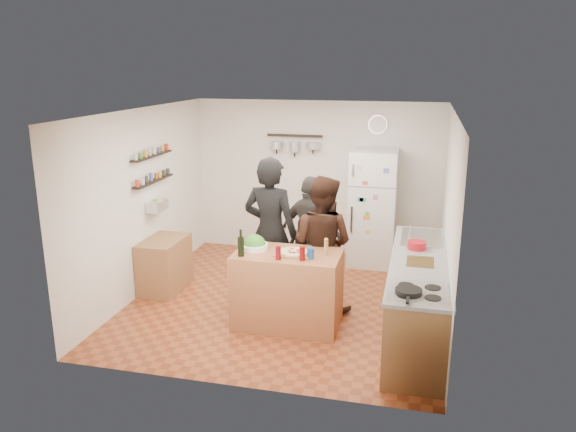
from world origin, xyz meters
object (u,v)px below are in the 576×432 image
(side_table, at_px, (165,265))
(prep_island, at_px, (288,289))
(person_left, at_px, (270,232))
(counter_run, at_px, (418,298))
(skillet, at_px, (408,291))
(wall_clock, at_px, (378,124))
(salad_bowl, at_px, (254,246))
(fridge, at_px, (373,208))
(person_back, at_px, (311,234))
(person_center, at_px, (321,244))
(salt_canister, at_px, (311,253))
(pepper_mill, at_px, (326,248))
(red_bowl, at_px, (417,245))
(wine_bottle, at_px, (241,246))

(side_table, bearing_deg, prep_island, -18.82)
(person_left, height_order, counter_run, person_left)
(skillet, xyz_separation_m, side_table, (-3.34, 1.57, -0.58))
(person_left, bearing_deg, prep_island, 130.94)
(wall_clock, bearing_deg, prep_island, -105.78)
(salad_bowl, distance_m, fridge, 2.64)
(person_back, bearing_deg, fridge, -99.85)
(person_center, distance_m, fridge, 1.91)
(salt_canister, bearing_deg, pepper_mill, 48.58)
(fridge, bearing_deg, prep_island, -107.81)
(red_bowl, bearing_deg, person_left, 178.17)
(pepper_mill, bearing_deg, skillet, -44.78)
(salad_bowl, relative_size, red_bowl, 1.46)
(salad_bowl, bearing_deg, wall_clock, 66.05)
(wine_bottle, distance_m, pepper_mill, 0.99)
(prep_island, relative_size, person_left, 0.64)
(fridge, bearing_deg, pepper_mill, -97.81)
(person_center, distance_m, skillet, 1.85)
(counter_run, bearing_deg, pepper_mill, -177.02)
(prep_island, height_order, counter_run, prep_island)
(prep_island, height_order, salad_bowl, salad_bowl)
(wine_bottle, relative_size, counter_run, 0.09)
(counter_run, bearing_deg, salt_canister, -169.54)
(skillet, distance_m, fridge, 3.38)
(counter_run, xyz_separation_m, wall_clock, (-0.75, 2.63, 1.70))
(wine_bottle, xyz_separation_m, salt_canister, (0.80, 0.10, -0.05))
(pepper_mill, distance_m, skillet, 1.37)
(salad_bowl, xyz_separation_m, wall_clock, (1.19, 2.69, 1.21))
(pepper_mill, bearing_deg, wall_clock, 83.14)
(pepper_mill, bearing_deg, person_back, 110.24)
(prep_island, xyz_separation_m, wine_bottle, (-0.50, -0.22, 0.57))
(red_bowl, relative_size, wall_clock, 0.75)
(person_back, height_order, skillet, person_back)
(person_left, bearing_deg, wall_clock, -109.63)
(wine_bottle, distance_m, person_center, 1.13)
(red_bowl, bearing_deg, counter_run, -82.48)
(salad_bowl, relative_size, person_back, 0.20)
(red_bowl, bearing_deg, salt_canister, -152.74)
(salad_bowl, height_order, skillet, salad_bowl)
(red_bowl, distance_m, fridge, 2.05)
(person_left, distance_m, counter_run, 2.00)
(fridge, bearing_deg, person_left, -121.24)
(person_center, height_order, fridge, fridge)
(red_bowl, bearing_deg, wine_bottle, -160.35)
(salad_bowl, xyz_separation_m, pepper_mill, (0.87, 0.00, 0.05))
(wine_bottle, bearing_deg, person_center, 44.10)
(salad_bowl, xyz_separation_m, person_left, (0.06, 0.49, 0.04))
(person_back, xyz_separation_m, red_bowl, (1.42, -0.64, 0.16))
(salt_canister, distance_m, side_table, 2.43)
(pepper_mill, height_order, wall_clock, wall_clock)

